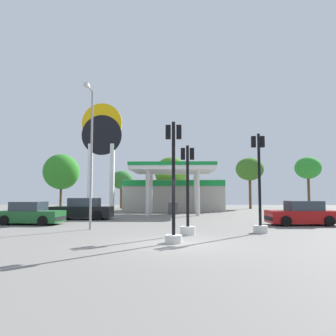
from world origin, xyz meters
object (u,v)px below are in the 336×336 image
car_1 (83,210)px  traffic_signal_1 (260,198)px  car_0 (302,214)px  corner_streetlamp (91,145)px  tree_4 (308,168)px  station_pole_sign (102,143)px  traffic_signal_0 (188,205)px  traffic_signal_2 (174,195)px  tree_0 (61,172)px  car_2 (30,214)px  tree_1 (122,180)px  tree_2 (171,173)px  tree_3 (250,169)px

car_1 → traffic_signal_1: bearing=-36.7°
car_0 → corner_streetlamp: size_ratio=0.55×
corner_streetlamp → tree_4: bearing=48.8°
station_pole_sign → corner_streetlamp: bearing=-78.9°
traffic_signal_0 → tree_4: bearing=58.5°
tree_4 → traffic_signal_2: bearing=-120.0°
tree_4 → corner_streetlamp: corner_streetlamp is taller
traffic_signal_2 → tree_0: 31.18m
corner_streetlamp → traffic_signal_2: bearing=-44.5°
car_0 → corner_streetlamp: bearing=-166.2°
car_0 → corner_streetlamp: 13.36m
car_2 → tree_4: tree_4 is taller
car_2 → corner_streetlamp: bearing=-33.6°
car_2 → traffic_signal_0: (9.80, -4.90, 0.74)m
station_pole_sign → car_0: 21.50m
tree_0 → car_2: bearing=-75.4°
car_0 → traffic_signal_2: 10.94m
station_pole_sign → traffic_signal_2: (7.78, -20.79, -5.38)m
station_pole_sign → car_0: station_pole_sign is taller
traffic_signal_1 → tree_4: (12.28, 25.16, 3.42)m
car_2 → tree_0: tree_0 is taller
car_2 → traffic_signal_2: size_ratio=0.85×
car_0 → tree_4: bearing=67.5°
traffic_signal_1 → tree_0: tree_0 is taller
tree_1 → tree_4: size_ratio=0.76×
traffic_signal_0 → tree_2: tree_2 is taller
tree_0 → corner_streetlamp: (9.80, -23.03, -0.08)m
car_2 → traffic_signal_1: traffic_signal_1 is taller
traffic_signal_0 → tree_0: (-15.02, 24.88, 3.28)m
car_0 → tree_1: tree_1 is taller
traffic_signal_1 → traffic_signal_2: (-4.24, -3.41, 0.16)m
tree_3 → corner_streetlamp: (-14.13, -25.42, -0.51)m
tree_1 → traffic_signal_2: bearing=-76.5°
car_2 → tree_4: 33.49m
tree_2 → car_2: bearing=-112.4°
car_0 → traffic_signal_1: size_ratio=0.85×
car_0 → car_1: car_1 is taller
station_pole_sign → tree_4: (24.31, 7.78, -2.12)m
traffic_signal_1 → tree_2: bearing=101.2°
tree_3 → tree_2: bearing=-170.4°
tree_1 → tree_3: tree_3 is taller
tree_3 → car_1: bearing=-132.6°
traffic_signal_1 → tree_3: tree_3 is taller
station_pole_sign → tree_4: size_ratio=1.75×
car_2 → tree_3: tree_3 is taller
corner_streetlamp → car_2: bearing=146.4°
tree_4 → car_2: bearing=-140.7°
traffic_signal_1 → tree_0: size_ratio=0.72×
car_0 → traffic_signal_1: (-3.59, -4.14, 1.03)m
car_1 → traffic_signal_0: size_ratio=1.06×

